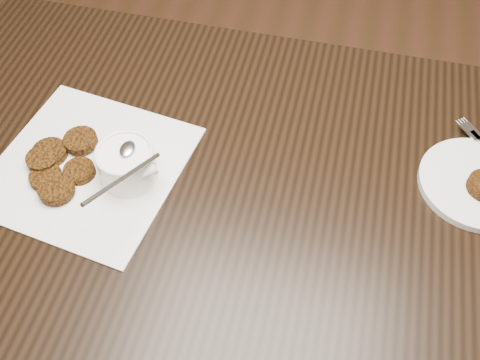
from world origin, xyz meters
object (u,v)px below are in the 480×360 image
sauce_ramekin (124,151)px  plate_with_patty (477,181)px  table (227,272)px  napkin (88,167)px

sauce_ramekin → plate_with_patty: (0.60, 0.12, -0.06)m
table → napkin: bearing=-171.8°
napkin → sauce_ramekin: sauce_ramekin is taller
napkin → plate_with_patty: plate_with_patty is taller
table → napkin: 0.45m
napkin → sauce_ramekin: (0.08, -0.00, 0.07)m
sauce_ramekin → napkin: bearing=177.7°
table → sauce_ramekin: sauce_ramekin is taller
table → napkin: (-0.24, -0.04, 0.38)m
table → sauce_ramekin: size_ratio=9.30×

